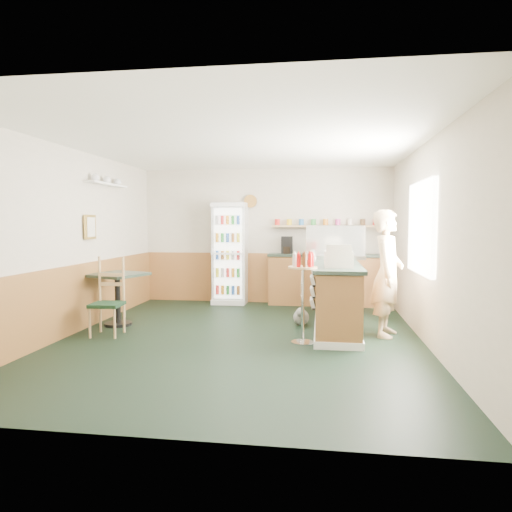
% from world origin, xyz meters
% --- Properties ---
extents(ground, '(6.00, 6.00, 0.00)m').
position_xyz_m(ground, '(0.00, 0.00, 0.00)').
color(ground, black).
rests_on(ground, ground).
extents(room_envelope, '(5.04, 6.02, 2.72)m').
position_xyz_m(room_envelope, '(-0.23, 0.73, 1.52)').
color(room_envelope, beige).
rests_on(room_envelope, ground).
extents(service_counter, '(0.68, 3.01, 1.01)m').
position_xyz_m(service_counter, '(1.35, 1.07, 0.46)').
color(service_counter, '#A76436').
rests_on(service_counter, ground).
extents(back_counter, '(2.24, 0.42, 1.69)m').
position_xyz_m(back_counter, '(1.19, 2.80, 0.55)').
color(back_counter, '#A76436').
rests_on(back_counter, ground).
extents(drinks_fridge, '(0.66, 0.55, 2.01)m').
position_xyz_m(drinks_fridge, '(-0.69, 2.74, 1.00)').
color(drinks_fridge, white).
rests_on(drinks_fridge, ground).
extents(display_case, '(0.97, 0.51, 0.55)m').
position_xyz_m(display_case, '(1.35, 1.62, 1.28)').
color(display_case, silver).
rests_on(display_case, service_counter).
extents(cash_register, '(0.39, 0.40, 0.22)m').
position_xyz_m(cash_register, '(1.35, 0.14, 1.12)').
color(cash_register, beige).
rests_on(cash_register, service_counter).
extents(shopkeeper, '(0.57, 0.69, 1.80)m').
position_xyz_m(shopkeeper, '(2.05, 0.46, 0.90)').
color(shopkeeper, tan).
rests_on(shopkeeper, ground).
extents(condiment_stand, '(0.39, 0.39, 1.21)m').
position_xyz_m(condiment_stand, '(0.88, -0.12, 0.82)').
color(condiment_stand, silver).
rests_on(condiment_stand, ground).
extents(newspaper_rack, '(0.09, 0.45, 0.90)m').
position_xyz_m(newspaper_rack, '(0.99, 1.24, 0.68)').
color(newspaper_rack, black).
rests_on(newspaper_rack, ground).
extents(cafe_table, '(0.96, 0.96, 0.83)m').
position_xyz_m(cafe_table, '(-2.05, 0.56, 0.58)').
color(cafe_table, black).
rests_on(cafe_table, ground).
extents(cafe_chair, '(0.44, 0.44, 1.12)m').
position_xyz_m(cafe_chair, '(-1.92, 0.01, 0.59)').
color(cafe_chair, black).
rests_on(cafe_chair, ground).
extents(dog_doorstop, '(0.25, 0.32, 0.30)m').
position_xyz_m(dog_doorstop, '(0.81, 0.95, 0.14)').
color(dog_doorstop, gray).
rests_on(dog_doorstop, ground).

